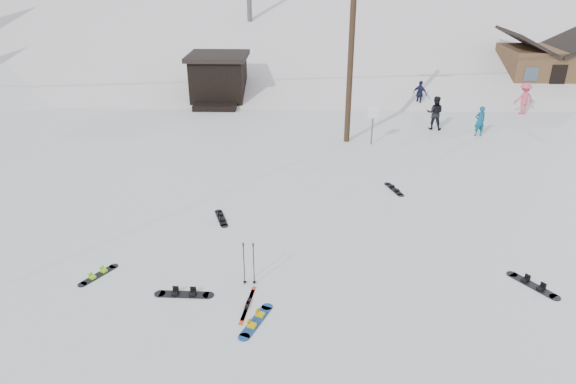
{
  "coord_description": "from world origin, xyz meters",
  "views": [
    {
      "loc": [
        -0.05,
        -8.83,
        7.95
      ],
      "look_at": [
        -0.47,
        5.24,
        1.4
      ],
      "focal_mm": 32.0,
      "sensor_mm": 36.0,
      "label": 1
    }
  ],
  "objects_px": {
    "utility_pole": "(352,38)",
    "hero_snowboard": "(256,321)",
    "cabin": "(544,68)",
    "hero_skis": "(248,304)"
  },
  "relations": [
    {
      "from": "cabin",
      "to": "hero_skis",
      "type": "xyz_separation_m",
      "value": [
        -16.37,
        -22.47,
        -1.46
      ]
    },
    {
      "from": "utility_pole",
      "to": "cabin",
      "type": "bearing_deg",
      "value": 37.56
    },
    {
      "from": "utility_pole",
      "to": "cabin",
      "type": "distance_m",
      "value": 16.71
    },
    {
      "from": "hero_snowboard",
      "to": "hero_skis",
      "type": "height_order",
      "value": "hero_snowboard"
    },
    {
      "from": "hero_skis",
      "to": "utility_pole",
      "type": "bearing_deg",
      "value": 82.22
    },
    {
      "from": "cabin",
      "to": "hero_snowboard",
      "type": "relative_size",
      "value": 3.86
    },
    {
      "from": "cabin",
      "to": "hero_snowboard",
      "type": "xyz_separation_m",
      "value": [
        -16.1,
        -23.1,
        -1.46
      ]
    },
    {
      "from": "utility_pole",
      "to": "cabin",
      "type": "height_order",
      "value": "utility_pole"
    },
    {
      "from": "utility_pole",
      "to": "hero_snowboard",
      "type": "xyz_separation_m",
      "value": [
        -3.1,
        -13.1,
        -4.65
      ]
    },
    {
      "from": "utility_pole",
      "to": "hero_skis",
      "type": "distance_m",
      "value": 13.73
    }
  ]
}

